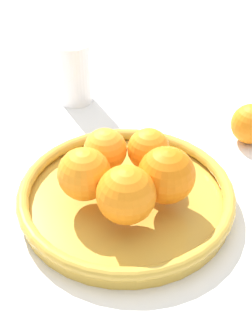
% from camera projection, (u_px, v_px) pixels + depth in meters
% --- Properties ---
extents(ground_plane, '(4.00, 4.00, 0.00)m').
position_uv_depth(ground_plane, '(126.00, 205.00, 0.72)').
color(ground_plane, white).
extents(fruit_bowl, '(0.33, 0.33, 0.04)m').
position_uv_depth(fruit_bowl, '(126.00, 196.00, 0.71)').
color(fruit_bowl, gold).
rests_on(fruit_bowl, ground_plane).
extents(orange_pile, '(0.19, 0.19, 0.08)m').
position_uv_depth(orange_pile, '(128.00, 172.00, 0.67)').
color(orange_pile, orange).
rests_on(orange_pile, fruit_bowl).
extents(stray_orange, '(0.07, 0.07, 0.07)m').
position_uv_depth(stray_orange, '(251.00, 124.00, 0.83)').
color(stray_orange, orange).
rests_on(stray_orange, ground_plane).
extents(drinking_glass, '(0.07, 0.07, 0.12)m').
position_uv_depth(drinking_glass, '(74.00, 73.00, 0.93)').
color(drinking_glass, white).
rests_on(drinking_glass, ground_plane).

